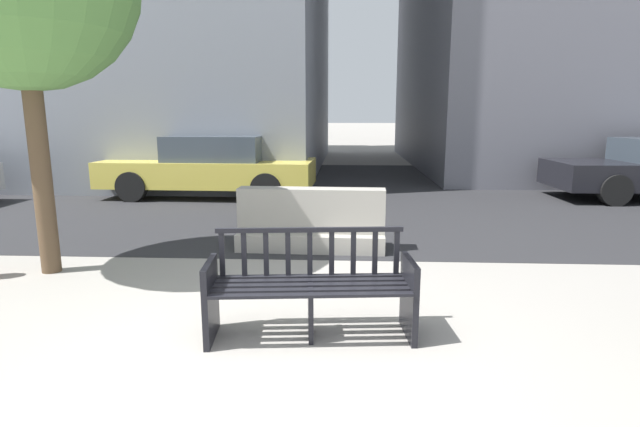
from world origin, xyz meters
name	(u,v)px	position (x,y,z in m)	size (l,w,h in m)	color
ground_plane	(255,364)	(0.00, 0.00, 0.00)	(200.00, 200.00, 0.00)	gray
street_asphalt	(319,190)	(0.00, 8.70, 0.00)	(120.00, 12.00, 0.01)	#28282B
street_bench	(310,290)	(0.38, 0.52, 0.40)	(1.73, 0.67, 0.88)	black
jersey_barrier_centre	(311,224)	(0.19, 3.27, 0.34)	(2.02, 0.75, 0.84)	#9E998E
car_taxi_near	(211,167)	(-2.35, 7.59, 0.67)	(4.68, 1.97, 1.36)	#DBC64C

